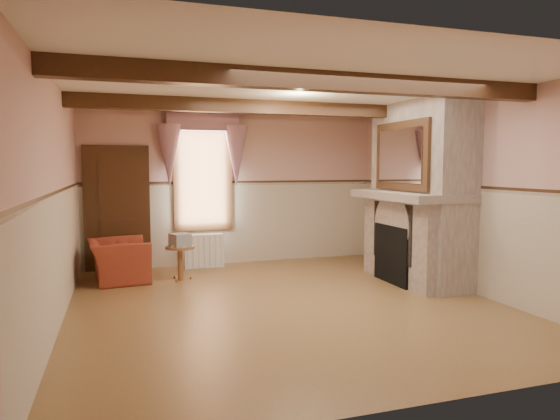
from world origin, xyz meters
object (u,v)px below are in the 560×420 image
object	(u,v)px
radiator	(204,251)
bowl	(416,189)
oil_lamp	(389,181)
armchair	(119,261)
mantel_clock	(384,183)
side_table	(180,263)

from	to	relation	value
radiator	bowl	size ratio (longest dim) A/B	2.00
bowl	oil_lamp	size ratio (longest dim) A/B	1.25
armchair	radiator	size ratio (longest dim) A/B	1.44
armchair	oil_lamp	bearing A→B (deg)	-105.65
armchair	radiator	bearing A→B (deg)	-70.78
radiator	oil_lamp	world-z (taller)	oil_lamp
armchair	mantel_clock	size ratio (longest dim) A/B	4.20
mantel_clock	radiator	bearing A→B (deg)	155.83
side_table	radiator	size ratio (longest dim) A/B	0.79
oil_lamp	mantel_clock	bearing A→B (deg)	90.00
side_table	radiator	xyz separation A→B (m)	(0.53, 0.90, 0.02)
side_table	radiator	bearing A→B (deg)	59.76
radiator	oil_lamp	xyz separation A→B (m)	(2.89, -1.44, 1.26)
side_table	mantel_clock	xyz separation A→B (m)	(3.41, -0.39, 1.25)
side_table	bowl	bearing A→B (deg)	-21.59
radiator	bowl	distance (m)	3.84
radiator	bowl	xyz separation A→B (m)	(2.89, -2.25, 1.16)
side_table	oil_lamp	distance (m)	3.69
armchair	radiator	xyz separation A→B (m)	(1.45, 0.67, -0.03)
mantel_clock	bowl	bearing A→B (deg)	-90.00
mantel_clock	oil_lamp	bearing A→B (deg)	-90.00
armchair	oil_lamp	distance (m)	4.58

